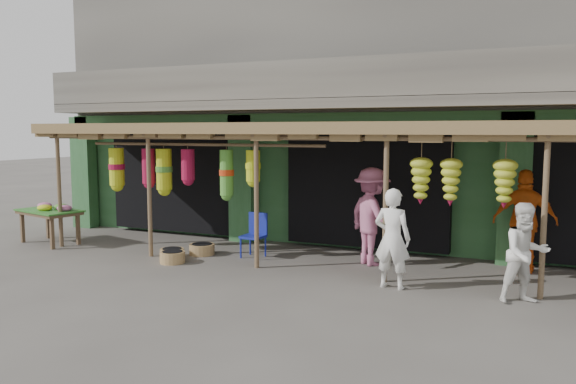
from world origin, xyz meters
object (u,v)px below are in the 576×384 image
at_px(flower_table, 51,212).
at_px(person_right, 526,253).
at_px(person_vendor, 525,221).
at_px(person_shopper, 372,216).
at_px(blue_chair, 255,232).
at_px(person_front, 392,238).

bearing_deg(flower_table, person_right, 10.57).
distance_m(person_vendor, person_shopper, 2.82).
relative_size(flower_table, blue_chair, 1.87).
relative_size(blue_chair, person_vendor, 0.48).
bearing_deg(person_right, blue_chair, 136.76).
distance_m(flower_table, person_front, 8.20).
relative_size(flower_table, person_shopper, 0.90).
bearing_deg(flower_table, blue_chair, 21.27).
relative_size(person_right, person_vendor, 0.80).
bearing_deg(person_right, person_vendor, 61.07).
bearing_deg(person_vendor, blue_chair, 9.05).
relative_size(blue_chair, person_shopper, 0.48).
distance_m(person_front, person_shopper, 1.67).
height_order(blue_chair, person_right, person_right).
bearing_deg(blue_chair, flower_table, -167.81).
height_order(flower_table, person_right, person_right).
relative_size(flower_table, person_vendor, 0.89).
bearing_deg(blue_chair, person_vendor, 13.72).
xyz_separation_m(flower_table, person_shopper, (7.43, 0.98, 0.21)).
xyz_separation_m(person_front, person_vendor, (2.01, 2.05, 0.12)).
distance_m(flower_table, person_shopper, 7.50).
relative_size(blue_chair, person_front, 0.54).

